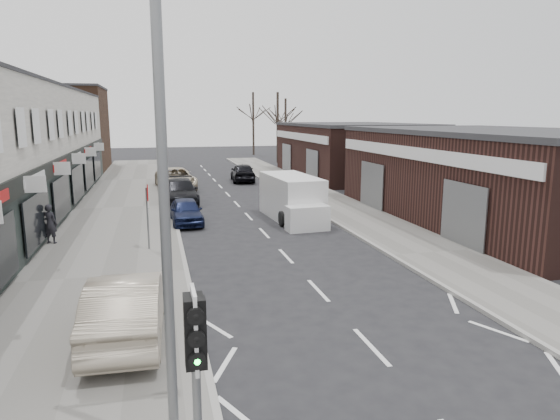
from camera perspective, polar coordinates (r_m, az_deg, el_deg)
ground at (r=10.96m, az=14.92°, el=-19.34°), size 160.00×160.00×0.00m
pavement_left at (r=30.75m, az=-17.47°, el=0.23°), size 5.50×64.00×0.12m
pavement_right at (r=32.45m, az=5.12°, el=1.22°), size 3.50×64.00×0.12m
brick_block_far at (r=53.94m, az=-23.60°, el=8.39°), size 8.00×10.00×8.00m
right_unit_near at (r=28.34m, az=23.74°, el=3.43°), size 10.00×18.00×4.50m
right_unit_far at (r=45.73m, az=8.27°, el=6.70°), size 10.00×16.00×4.50m
tree_far_a at (r=58.14m, az=-0.26°, el=5.44°), size 3.60×3.60×8.00m
tree_far_b at (r=64.54m, az=0.63°, el=5.97°), size 3.60×3.60×7.50m
tree_far_c at (r=69.71m, az=-3.03°, el=6.31°), size 3.60×3.60×8.50m
traffic_light at (r=6.91m, az=-9.66°, el=-15.30°), size 0.28×0.60×3.10m
street_lamp at (r=7.46m, az=-11.89°, el=4.29°), size 2.23×0.22×8.00m
warning_sign at (r=20.47m, az=-14.88°, el=1.34°), size 0.12×0.80×2.70m
white_van at (r=26.24m, az=1.42°, el=1.27°), size 2.42×6.05×2.31m
sedan_on_pavement at (r=12.80m, az=-17.14°, el=-10.44°), size 1.84×4.81×1.57m
pedestrian at (r=23.01m, az=-24.79°, el=-1.43°), size 0.72×0.62×1.68m
parked_car_left_a at (r=25.70m, az=-10.68°, el=-0.13°), size 1.62×3.82×1.29m
parked_car_left_b at (r=31.49m, az=-11.36°, el=2.05°), size 2.17×5.26×1.52m
parked_car_left_c at (r=37.90m, az=-11.85°, el=3.53°), size 3.10×5.90×1.58m
parked_car_right_a at (r=32.53m, az=0.88°, el=2.40°), size 1.77×4.25×1.37m
parked_car_right_b at (r=41.58m, az=-4.29°, el=4.32°), size 2.16×4.63×1.53m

